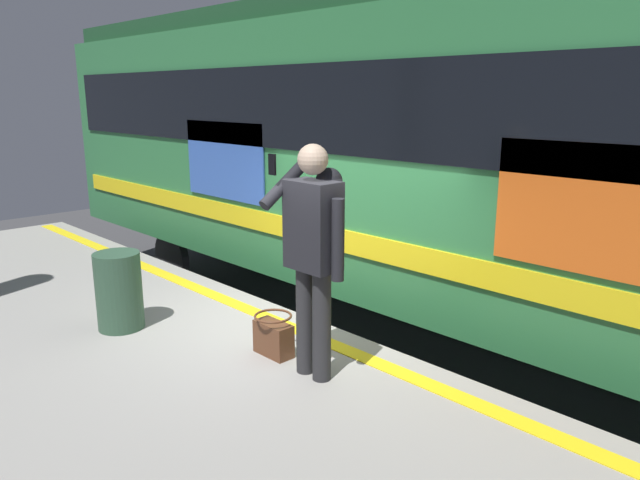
{
  "coord_description": "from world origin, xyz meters",
  "views": [
    {
      "loc": [
        -3.94,
        3.67,
        3.09
      ],
      "look_at": [
        -0.45,
        0.3,
        1.9
      ],
      "focal_mm": 33.39,
      "sensor_mm": 36.0,
      "label": 1
    }
  ],
  "objects_px": {
    "train_carriage": "(446,145)",
    "handbag": "(273,336)",
    "trash_bin": "(119,291)",
    "passenger": "(314,244)"
  },
  "relations": [
    {
      "from": "handbag",
      "to": "passenger",
      "type": "bearing_deg",
      "value": 179.11
    },
    {
      "from": "train_carriage",
      "to": "passenger",
      "type": "xyz_separation_m",
      "value": [
        -0.86,
        2.87,
        -0.5
      ]
    },
    {
      "from": "trash_bin",
      "to": "train_carriage",
      "type": "bearing_deg",
      "value": -106.89
    },
    {
      "from": "train_carriage",
      "to": "trash_bin",
      "type": "distance_m",
      "value": 3.84
    },
    {
      "from": "train_carriage",
      "to": "handbag",
      "type": "height_order",
      "value": "train_carriage"
    },
    {
      "from": "train_carriage",
      "to": "handbag",
      "type": "xyz_separation_m",
      "value": [
        -0.36,
        2.87,
        -1.37
      ]
    },
    {
      "from": "passenger",
      "to": "trash_bin",
      "type": "bearing_deg",
      "value": 18.02
    },
    {
      "from": "train_carriage",
      "to": "passenger",
      "type": "height_order",
      "value": "train_carriage"
    },
    {
      "from": "train_carriage",
      "to": "handbag",
      "type": "relative_size",
      "value": 37.64
    },
    {
      "from": "handbag",
      "to": "trash_bin",
      "type": "bearing_deg",
      "value": 23.95
    }
  ]
}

